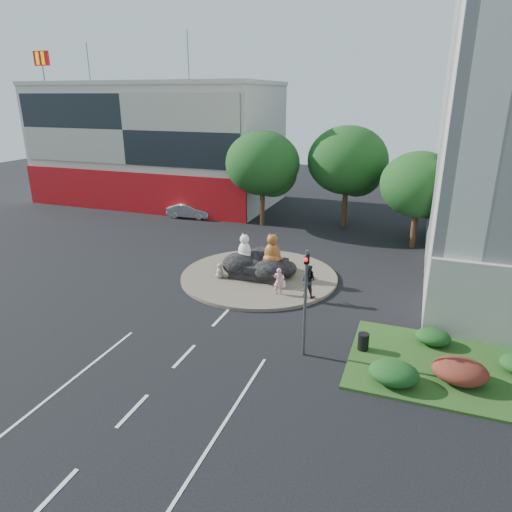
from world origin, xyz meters
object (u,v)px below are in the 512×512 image
Objects in this scene: pedestrian_pink at (279,281)px; parked_car at (189,211)px; cat_tabby at (272,248)px; kitten_white at (282,281)px; litter_bin at (363,342)px; pedestrian_dark at (308,281)px; kitten_calico at (220,270)px; cat_white at (245,247)px.

pedestrian_pink is 0.38× the size of parked_car.
cat_tabby is 2.43× the size of kitten_white.
parked_car reaches higher than litter_bin.
cat_tabby is 17.23m from parked_car.
kitten_white is 1.93m from pedestrian_dark.
litter_bin is (9.68, -5.53, -0.17)m from kitten_calico.
kitten_calico is at bearing -103.34° from cat_white.
cat_white is 0.42× the size of parked_car.
pedestrian_pink is 2.03× the size of litter_bin.
cat_white is 1.80× the size of kitten_calico.
pedestrian_pink is 1.68m from pedestrian_dark.
cat_tabby reaches higher than pedestrian_pink.
kitten_white is at bearing 136.10° from litter_bin.
cat_white is 0.88× the size of cat_tabby.
pedestrian_pink is (3.06, -2.44, -0.98)m from cat_white.
cat_white is at bearing 144.79° from kitten_white.
cat_white is at bearing -19.42° from pedestrian_dark.
cat_white is 3.63m from kitten_white.
parked_car is at bearing 159.85° from cat_white.
pedestrian_dark reaches higher than kitten_calico.
pedestrian_pink is at bearing 29.31° from kitten_calico.
parked_car reaches higher than kitten_calico.
cat_white is 0.91× the size of pedestrian_dark.
litter_bin is at bearing 14.58° from kitten_calico.
kitten_white is (4.18, -0.23, -0.08)m from kitten_calico.
cat_tabby is 2.05× the size of kitten_calico.
pedestrian_pink is at bearing -144.09° from parked_car.
pedestrian_dark is (4.72, -2.22, -0.82)m from cat_white.
cat_tabby is at bearing 27.48° from cat_white.
pedestrian_dark is 2.44× the size of litter_bin.
pedestrian_dark is (2.84, -2.17, -0.94)m from cat_tabby.
pedestrian_pink reaches higher than kitten_calico.
kitten_calico is 11.15m from litter_bin.
parked_car is at bearing 139.43° from cat_tabby.
pedestrian_pink is at bearing -9.71° from cat_white.
kitten_calico is at bearing -153.85° from cat_tabby.
pedestrian_dark reaches higher than litter_bin.
pedestrian_pink is at bearing 141.06° from litter_bin.
pedestrian_pink reaches higher than litter_bin.
kitten_white is 7.63m from litter_bin.
cat_white is at bearing -177.59° from cat_tabby.
pedestrian_pink is (1.18, -2.40, -1.11)m from cat_tabby.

